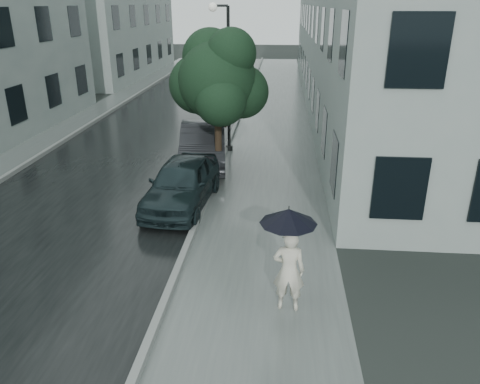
# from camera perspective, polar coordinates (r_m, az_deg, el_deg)

# --- Properties ---
(ground) EXTENTS (120.00, 120.00, 0.00)m
(ground) POSITION_cam_1_polar(r_m,az_deg,el_deg) (10.24, 1.10, -10.41)
(ground) COLOR black
(ground) RESTS_ON ground
(sidewalk) EXTENTS (3.50, 60.00, 0.01)m
(sidewalk) POSITION_cam_1_polar(r_m,az_deg,el_deg) (21.34, 4.08, 7.12)
(sidewalk) COLOR slate
(sidewalk) RESTS_ON ground
(kerb_near) EXTENTS (0.15, 60.00, 0.15)m
(kerb_near) POSITION_cam_1_polar(r_m,az_deg,el_deg) (21.43, -0.84, 7.43)
(kerb_near) COLOR slate
(kerb_near) RESTS_ON ground
(asphalt_road) EXTENTS (6.85, 60.00, 0.00)m
(asphalt_road) POSITION_cam_1_polar(r_m,az_deg,el_deg) (22.07, -9.99, 7.34)
(asphalt_road) COLOR black
(asphalt_road) RESTS_ON ground
(kerb_far) EXTENTS (0.15, 60.00, 0.15)m
(kerb_far) POSITION_cam_1_polar(r_m,az_deg,el_deg) (23.20, -18.46, 7.44)
(kerb_far) COLOR slate
(kerb_far) RESTS_ON ground
(sidewalk_far) EXTENTS (1.70, 60.00, 0.01)m
(sidewalk_far) POSITION_cam_1_polar(r_m,az_deg,el_deg) (23.60, -20.52, 7.23)
(sidewalk_far) COLOR #4C5451
(sidewalk_far) RESTS_ON ground
(building_near) EXTENTS (7.02, 36.00, 9.00)m
(building_near) POSITION_cam_1_polar(r_m,az_deg,el_deg) (28.56, 15.87, 19.32)
(building_near) COLOR gray
(building_near) RESTS_ON ground
(building_far_b) EXTENTS (7.02, 18.00, 8.00)m
(building_far_b) POSITION_cam_1_polar(r_m,az_deg,el_deg) (41.22, -16.21, 19.21)
(building_far_b) COLOR gray
(building_far_b) RESTS_ON ground
(pedestrian) EXTENTS (0.62, 0.42, 1.66)m
(pedestrian) POSITION_cam_1_polar(r_m,az_deg,el_deg) (8.94, 5.96, -9.52)
(pedestrian) COLOR beige
(pedestrian) RESTS_ON sidewalk
(umbrella) EXTENTS (1.31, 1.31, 1.23)m
(umbrella) POSITION_cam_1_polar(r_m,az_deg,el_deg) (8.38, 5.95, -2.95)
(umbrella) COLOR black
(umbrella) RESTS_ON ground
(street_tree) EXTENTS (3.22, 2.93, 4.85)m
(street_tree) POSITION_cam_1_polar(r_m,az_deg,el_deg) (15.10, -2.75, 13.59)
(street_tree) COLOR #332619
(street_tree) RESTS_ON ground
(lamp_post) EXTENTS (0.83, 0.45, 5.51)m
(lamp_post) POSITION_cam_1_polar(r_m,az_deg,el_deg) (18.13, -1.88, 14.60)
(lamp_post) COLOR black
(lamp_post) RESTS_ON ground
(car_near) EXTENTS (1.94, 4.16, 1.38)m
(car_near) POSITION_cam_1_polar(r_m,az_deg,el_deg) (13.55, -7.07, 1.14)
(car_near) COLOR black
(car_near) RESTS_ON ground
(car_far) EXTENTS (2.15, 4.64, 1.47)m
(car_far) POSITION_cam_1_polar(r_m,az_deg,el_deg) (17.02, -4.52, 5.80)
(car_far) COLOR #24262A
(car_far) RESTS_ON ground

